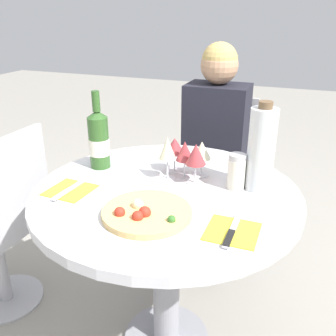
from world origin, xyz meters
TOP-DOWN VIEW (x-y plane):
  - dining_table at (0.00, 0.00)m, footprint 0.96×0.96m
  - chair_behind_diner at (-0.02, 0.85)m, footprint 0.38×0.38m
  - seated_diner at (-0.02, 0.71)m, footprint 0.33×0.45m
  - chair_empty_side at (-0.76, -0.06)m, footprint 0.38×0.38m
  - pizza_large at (0.01, -0.20)m, footprint 0.28×0.28m
  - wine_bottle at (-0.33, 0.10)m, footprint 0.08×0.08m
  - tall_carafe at (0.30, 0.13)m, footprint 0.10×0.10m
  - sugar_shaker at (0.23, 0.10)m, footprint 0.06×0.06m
  - wine_glass_back_left at (-0.03, 0.17)m, footprint 0.08×0.08m
  - wine_glass_front_left at (-0.03, 0.09)m, footprint 0.06×0.06m
  - wine_glass_center at (0.03, 0.13)m, footprint 0.07×0.07m
  - wine_glass_front_right at (0.08, 0.09)m, footprint 0.08×0.08m
  - wine_glass_back_right at (0.08, 0.17)m, footprint 0.07×0.07m
  - place_setting_left at (-0.32, -0.14)m, footprint 0.16×0.19m
  - place_setting_right at (0.28, -0.19)m, footprint 0.15×0.19m

SIDE VIEW (x-z plane):
  - chair_behind_diner at x=-0.02m, z-range -0.01..0.86m
  - chair_empty_side at x=-0.76m, z-range -0.01..0.86m
  - seated_diner at x=-0.02m, z-range -0.05..1.13m
  - dining_table at x=0.00m, z-range 0.23..0.96m
  - place_setting_left at x=-0.32m, z-range 0.73..0.74m
  - place_setting_right at x=0.28m, z-range 0.73..0.74m
  - pizza_large at x=0.01m, z-range 0.72..0.76m
  - sugar_shaker at x=0.23m, z-range 0.73..0.86m
  - wine_glass_back_right at x=0.08m, z-range 0.76..0.90m
  - wine_glass_center at x=0.03m, z-range 0.76..0.90m
  - wine_glass_back_left at x=-0.03m, z-range 0.76..0.90m
  - wine_glass_front_right at x=0.08m, z-range 0.76..0.92m
  - wine_bottle at x=-0.33m, z-range 0.69..1.00m
  - wine_glass_front_left at x=-0.03m, z-range 0.76..0.93m
  - tall_carafe at x=0.30m, z-range 0.72..1.04m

